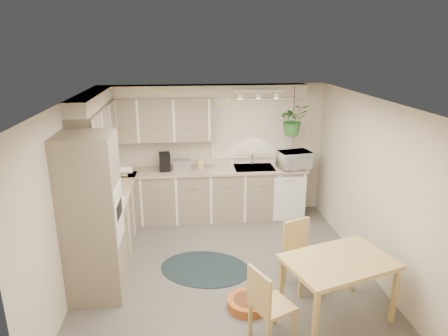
{
  "coord_description": "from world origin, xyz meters",
  "views": [
    {
      "loc": [
        -0.53,
        -4.95,
        3.1
      ],
      "look_at": [
        0.03,
        0.55,
        1.35
      ],
      "focal_mm": 32.0,
      "sensor_mm": 36.0,
      "label": 1
    }
  ],
  "objects_px": {
    "braided_rug": "(205,268)",
    "microwave": "(294,158)",
    "chair_left": "(273,303)",
    "chair_back": "(304,257)",
    "pet_bed": "(248,303)",
    "dining_table": "(337,289)"
  },
  "relations": [
    {
      "from": "chair_back",
      "to": "pet_bed",
      "type": "xyz_separation_m",
      "value": [
        -0.79,
        -0.36,
        -0.39
      ]
    },
    {
      "from": "dining_table",
      "to": "pet_bed",
      "type": "distance_m",
      "value": 1.08
    },
    {
      "from": "dining_table",
      "to": "chair_back",
      "type": "bearing_deg",
      "value": 108.18
    },
    {
      "from": "chair_back",
      "to": "microwave",
      "type": "bearing_deg",
      "value": -122.87
    },
    {
      "from": "chair_back",
      "to": "braided_rug",
      "type": "height_order",
      "value": "chair_back"
    },
    {
      "from": "dining_table",
      "to": "chair_back",
      "type": "xyz_separation_m",
      "value": [
        -0.21,
        0.63,
        0.07
      ]
    },
    {
      "from": "braided_rug",
      "to": "chair_left",
      "type": "bearing_deg",
      "value": -66.15
    },
    {
      "from": "chair_back",
      "to": "microwave",
      "type": "distance_m",
      "value": 2.35
    },
    {
      "from": "braided_rug",
      "to": "microwave",
      "type": "relative_size",
      "value": 2.32
    },
    {
      "from": "chair_left",
      "to": "dining_table",
      "type": "bearing_deg",
      "value": 83.77
    },
    {
      "from": "dining_table",
      "to": "braided_rug",
      "type": "distance_m",
      "value": 1.92
    },
    {
      "from": "microwave",
      "to": "chair_left",
      "type": "bearing_deg",
      "value": -121.36
    },
    {
      "from": "chair_left",
      "to": "pet_bed",
      "type": "relative_size",
      "value": 1.75
    },
    {
      "from": "microwave",
      "to": "pet_bed",
      "type": "bearing_deg",
      "value": -128.27
    },
    {
      "from": "chair_left",
      "to": "pet_bed",
      "type": "distance_m",
      "value": 0.68
    },
    {
      "from": "chair_left",
      "to": "pet_bed",
      "type": "height_order",
      "value": "chair_left"
    },
    {
      "from": "chair_back",
      "to": "braided_rug",
      "type": "distance_m",
      "value": 1.44
    },
    {
      "from": "pet_bed",
      "to": "microwave",
      "type": "bearing_deg",
      "value": 64.32
    },
    {
      "from": "chair_left",
      "to": "braided_rug",
      "type": "height_order",
      "value": "chair_left"
    },
    {
      "from": "dining_table",
      "to": "pet_bed",
      "type": "bearing_deg",
      "value": 164.88
    },
    {
      "from": "chair_back",
      "to": "chair_left",
      "type": "bearing_deg",
      "value": 34.45
    },
    {
      "from": "dining_table",
      "to": "microwave",
      "type": "bearing_deg",
      "value": 85.17
    }
  ]
}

